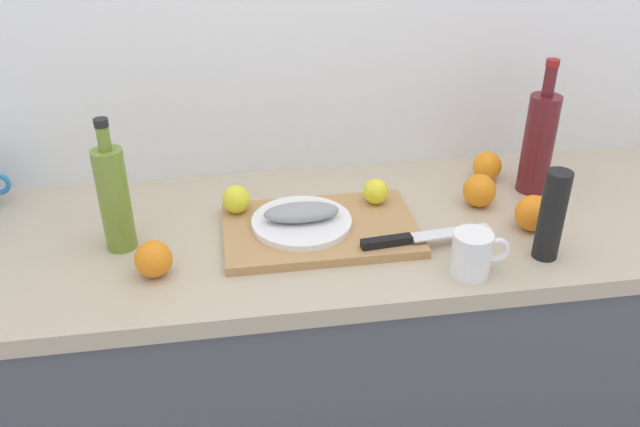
# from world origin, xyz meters

# --- Properties ---
(back_wall) EXTENTS (3.20, 0.05, 2.50)m
(back_wall) POSITION_xyz_m (0.00, 0.33, 1.25)
(back_wall) COLOR white
(back_wall) RESTS_ON ground_plane
(kitchen_counter) EXTENTS (2.00, 0.60, 0.90)m
(kitchen_counter) POSITION_xyz_m (0.00, 0.00, 0.45)
(kitchen_counter) COLOR #4C5159
(kitchen_counter) RESTS_ON ground_plane
(cutting_board) EXTENTS (0.42, 0.28, 0.02)m
(cutting_board) POSITION_xyz_m (-0.12, -0.03, 0.91)
(cutting_board) COLOR tan
(cutting_board) RESTS_ON kitchen_counter
(white_plate) EXTENTS (0.22, 0.22, 0.01)m
(white_plate) POSITION_xyz_m (-0.16, -0.02, 0.93)
(white_plate) COLOR white
(white_plate) RESTS_ON cutting_board
(fish_fillet) EXTENTS (0.17, 0.07, 0.04)m
(fish_fillet) POSITION_xyz_m (-0.16, -0.02, 0.95)
(fish_fillet) COLOR gray
(fish_fillet) RESTS_ON white_plate
(chef_knife) EXTENTS (0.29, 0.06, 0.02)m
(chef_knife) POSITION_xyz_m (0.05, -0.13, 0.93)
(chef_knife) COLOR silver
(chef_knife) RESTS_ON cutting_board
(lemon_0) EXTENTS (0.06, 0.06, 0.06)m
(lemon_0) POSITION_xyz_m (0.02, 0.05, 0.95)
(lemon_0) COLOR yellow
(lemon_0) RESTS_ON cutting_board
(lemon_1) EXTENTS (0.06, 0.06, 0.06)m
(lemon_1) POSITION_xyz_m (-0.30, 0.06, 0.95)
(lemon_1) COLOR yellow
(lemon_1) RESTS_ON cutting_board
(olive_oil_bottle) EXTENTS (0.06, 0.06, 0.29)m
(olive_oil_bottle) POSITION_xyz_m (-0.55, -0.01, 1.02)
(olive_oil_bottle) COLOR olive
(olive_oil_bottle) RESTS_ON kitchen_counter
(wine_bottle) EXTENTS (0.07, 0.07, 0.33)m
(wine_bottle) POSITION_xyz_m (0.43, 0.10, 1.03)
(wine_bottle) COLOR #59191E
(wine_bottle) RESTS_ON kitchen_counter
(coffee_mug_0) EXTENTS (0.12, 0.08, 0.09)m
(coffee_mug_0) POSITION_xyz_m (0.15, -0.23, 0.95)
(coffee_mug_0) COLOR white
(coffee_mug_0) RESTS_ON kitchen_counter
(orange_0) EXTENTS (0.08, 0.08, 0.08)m
(orange_0) POSITION_xyz_m (0.35, -0.08, 0.94)
(orange_0) COLOR orange
(orange_0) RESTS_ON kitchen_counter
(orange_1) EXTENTS (0.08, 0.08, 0.08)m
(orange_1) POSITION_xyz_m (0.27, 0.04, 0.94)
(orange_1) COLOR orange
(orange_1) RESTS_ON kitchen_counter
(orange_2) EXTENTS (0.07, 0.07, 0.07)m
(orange_2) POSITION_xyz_m (0.34, 0.17, 0.94)
(orange_2) COLOR orange
(orange_2) RESTS_ON kitchen_counter
(orange_3) EXTENTS (0.07, 0.07, 0.07)m
(orange_3) POSITION_xyz_m (-0.48, -0.13, 0.94)
(orange_3) COLOR orange
(orange_3) RESTS_ON kitchen_counter
(pepper_mill) EXTENTS (0.05, 0.05, 0.20)m
(pepper_mill) POSITION_xyz_m (0.33, -0.19, 1.00)
(pepper_mill) COLOR black
(pepper_mill) RESTS_ON kitchen_counter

